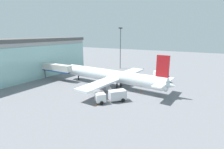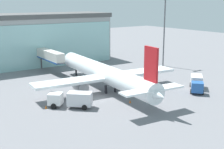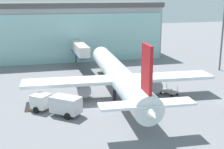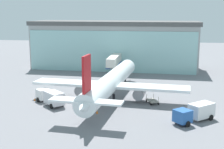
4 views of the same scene
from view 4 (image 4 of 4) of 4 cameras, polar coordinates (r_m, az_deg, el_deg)
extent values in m
plane|color=slate|center=(58.25, -4.35, -5.32)|extent=(240.00, 240.00, 0.00)
cube|color=#A1A1A1|center=(93.69, 0.47, 5.11)|extent=(48.62, 15.80, 12.77)
cube|color=#9BCECE|center=(86.91, -0.32, 4.19)|extent=(47.08, 2.34, 11.49)
cube|color=#515151|center=(93.17, 0.48, 9.38)|extent=(49.60, 16.11, 1.20)
cube|color=beige|center=(81.69, 0.51, 2.68)|extent=(2.58, 14.24, 2.40)
cube|color=#194799|center=(81.86, 0.50, 1.96)|extent=(2.62, 14.24, 0.30)
cylinder|color=#4C4C51|center=(87.33, 1.04, 1.43)|extent=(0.70, 0.70, 3.09)
cylinder|color=white|center=(60.86, -0.09, -1.26)|extent=(6.93, 33.83, 3.56)
cone|color=white|center=(76.99, 2.88, 1.43)|extent=(3.84, 3.34, 3.56)
cone|color=white|center=(45.25, -5.17, -5.84)|extent=(3.59, 4.30, 3.20)
cube|color=white|center=(59.35, -0.47, -1.94)|extent=(30.24, 7.20, 0.50)
cube|color=white|center=(46.00, -4.78, -4.85)|extent=(11.19, 3.50, 0.30)
cube|color=red|center=(45.51, -4.67, 0.12)|extent=(0.68, 3.22, 5.45)
cylinder|color=gray|center=(61.73, -5.50, -2.76)|extent=(2.41, 3.40, 2.10)
cylinder|color=gray|center=(59.08, 5.02, -3.40)|extent=(2.41, 3.40, 2.10)
cylinder|color=black|center=(59.24, -1.71, -4.20)|extent=(0.50, 0.50, 1.60)
cylinder|color=black|center=(58.73, 0.31, -4.33)|extent=(0.50, 0.50, 1.60)
cylinder|color=black|center=(74.60, 2.43, -0.91)|extent=(0.40, 0.40, 1.60)
cube|color=silver|center=(60.69, -12.46, -3.50)|extent=(3.11, 3.11, 1.90)
cube|color=silver|center=(57.04, -10.56, -4.23)|extent=(4.42, 4.34, 2.20)
cylinder|color=black|center=(60.48, -13.35, -4.53)|extent=(0.86, 0.83, 0.90)
cylinder|color=black|center=(61.42, -11.50, -4.20)|extent=(0.86, 0.83, 0.90)
cylinder|color=black|center=(56.01, -11.02, -5.72)|extent=(0.86, 0.83, 0.90)
cylinder|color=black|center=(57.02, -9.06, -5.34)|extent=(0.86, 0.83, 0.90)
cube|color=#2659A5|center=(48.36, 12.77, -7.40)|extent=(3.11, 3.11, 1.90)
cube|color=white|center=(51.32, 16.05, -6.28)|extent=(4.45, 4.30, 2.20)
cylinder|color=black|center=(47.97, 13.68, -8.80)|extent=(0.87, 0.82, 0.90)
cylinder|color=black|center=(49.39, 11.79, -8.12)|extent=(0.87, 0.82, 0.90)
cylinder|color=black|center=(51.74, 17.64, -7.52)|extent=(0.87, 0.82, 0.90)
cylinder|color=black|center=(53.05, 15.78, -6.93)|extent=(0.87, 0.82, 0.90)
cube|color=#9E998C|center=(58.58, 7.38, -4.76)|extent=(2.57, 3.20, 0.16)
cylinder|color=black|center=(57.95, 8.46, -5.28)|extent=(0.28, 0.45, 0.44)
cylinder|color=#9E998C|center=(57.72, 8.48, -4.49)|extent=(0.08, 0.08, 0.90)
cylinder|color=black|center=(57.40, 7.14, -5.41)|extent=(0.28, 0.45, 0.44)
cylinder|color=#9E998C|center=(57.17, 7.16, -4.61)|extent=(0.08, 0.08, 0.90)
cylinder|color=black|center=(59.92, 7.61, -4.69)|extent=(0.28, 0.45, 0.44)
cylinder|color=#9E998C|center=(59.69, 7.63, -3.93)|extent=(0.08, 0.08, 0.90)
cylinder|color=black|center=(59.39, 6.32, -4.81)|extent=(0.28, 0.45, 0.44)
cylinder|color=#9E998C|center=(59.17, 6.34, -4.03)|extent=(0.08, 0.08, 0.90)
cone|color=orange|center=(52.61, -2.75, -6.85)|extent=(0.36, 0.36, 0.55)
cone|color=orange|center=(61.65, -13.95, -4.42)|extent=(0.36, 0.36, 0.55)
camera|label=1|loc=(63.21, -49.45, 6.73)|focal=28.00mm
camera|label=2|loc=(43.27, -70.99, 4.75)|focal=50.00mm
camera|label=3|loc=(26.36, -54.11, 4.71)|focal=50.00mm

